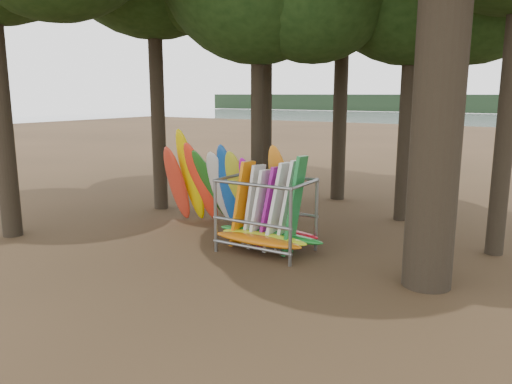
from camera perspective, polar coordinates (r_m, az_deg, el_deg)
The scene contains 4 objects.
ground at distance 13.48m, azimuth -2.45°, elevation -7.01°, with size 120.00×120.00×0.00m, color #47331E.
lake at distance 71.09m, azimuth 25.97°, elevation 6.67°, with size 160.00×160.00×0.00m, color gray.
kayak_row at distance 15.72m, azimuth -3.81°, elevation 0.59°, with size 4.63×2.11×3.25m.
storage_rack at distance 13.44m, azimuth 1.21°, elevation -2.94°, with size 3.23×1.55×2.67m.
Camera 1 is at (7.20, -10.59, 4.21)m, focal length 35.00 mm.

